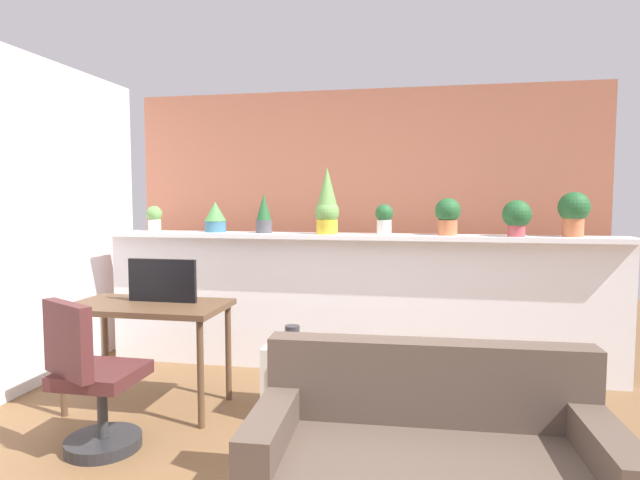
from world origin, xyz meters
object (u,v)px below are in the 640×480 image
(potted_plant_0, at_px, (154,218))
(desk, at_px, (148,315))
(potted_plant_3, at_px, (327,204))
(vase_on_shelf, at_px, (292,335))
(potted_plant_4, at_px, (384,218))
(couch, at_px, (430,471))
(tv_monitor, at_px, (162,280))
(side_cube_shelf, at_px, (296,379))
(potted_plant_6, at_px, (517,216))
(potted_plant_1, at_px, (215,217))
(potted_plant_2, at_px, (264,214))
(potted_plant_7, at_px, (574,211))
(potted_plant_5, at_px, (448,215))
(office_chair, at_px, (92,388))

(potted_plant_0, height_order, desk, potted_plant_0)
(potted_plant_3, xyz_separation_m, vase_on_shelf, (-0.07, -0.96, -0.88))
(potted_plant_4, height_order, couch, potted_plant_4)
(tv_monitor, height_order, side_cube_shelf, tv_monitor)
(potted_plant_6, xyz_separation_m, desk, (-2.62, -0.99, -0.68))
(potted_plant_1, height_order, potted_plant_4, potted_plant_1)
(potted_plant_0, distance_m, potted_plant_6, 3.11)
(desk, bearing_deg, potted_plant_4, 32.47)
(desk, relative_size, side_cube_shelf, 2.20)
(potted_plant_2, bearing_deg, couch, -56.28)
(tv_monitor, distance_m, side_cube_shelf, 1.18)
(potted_plant_0, relative_size, potted_plant_3, 0.41)
(potted_plant_4, bearing_deg, potted_plant_7, 1.78)
(potted_plant_4, height_order, tv_monitor, potted_plant_4)
(potted_plant_5, bearing_deg, potted_plant_2, -179.70)
(desk, relative_size, tv_monitor, 2.18)
(potted_plant_6, bearing_deg, side_cube_shelf, -149.46)
(potted_plant_1, relative_size, tv_monitor, 0.53)
(couch, bearing_deg, vase_on_shelf, 129.26)
(potted_plant_5, distance_m, vase_on_shelf, 1.65)
(potted_plant_2, xyz_separation_m, potted_plant_4, (1.04, -0.01, -0.03))
(potted_plant_1, bearing_deg, potted_plant_6, -1.61)
(office_chair, height_order, vase_on_shelf, office_chair)
(potted_plant_2, distance_m, potted_plant_6, 2.07)
(potted_plant_1, xyz_separation_m, tv_monitor, (-0.01, -0.98, -0.42))
(potted_plant_3, distance_m, couch, 2.50)
(desk, distance_m, tv_monitor, 0.26)
(potted_plant_5, relative_size, vase_on_shelf, 2.30)
(potted_plant_2, xyz_separation_m, potted_plant_3, (0.56, -0.03, 0.09))
(potted_plant_6, xyz_separation_m, vase_on_shelf, (-1.58, -0.96, -0.78))
(potted_plant_1, relative_size, potted_plant_6, 0.94)
(potted_plant_7, xyz_separation_m, office_chair, (-3.03, -1.73, -1.00))
(potted_plant_7, relative_size, side_cube_shelf, 0.70)
(vase_on_shelf, relative_size, couch, 0.08)
(office_chair, distance_m, side_cube_shelf, 1.29)
(desk, distance_m, vase_on_shelf, 1.05)
(potted_plant_1, height_order, desk, potted_plant_1)
(potted_plant_7, distance_m, vase_on_shelf, 2.40)
(potted_plant_4, relative_size, tv_monitor, 0.50)
(potted_plant_4, relative_size, vase_on_shelf, 1.91)
(potted_plant_2, relative_size, side_cube_shelf, 0.68)
(potted_plant_6, bearing_deg, potted_plant_2, 179.14)
(potted_plant_2, bearing_deg, potted_plant_1, 175.03)
(potted_plant_2, bearing_deg, potted_plant_4, -0.71)
(potted_plant_0, bearing_deg, couch, -40.96)
(potted_plant_7, relative_size, couch, 0.22)
(potted_plant_1, relative_size, office_chair, 0.30)
(potted_plant_0, xyz_separation_m, side_cube_shelf, (1.55, -0.97, -1.06))
(potted_plant_4, distance_m, potted_plant_5, 0.51)
(potted_plant_3, height_order, desk, potted_plant_3)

